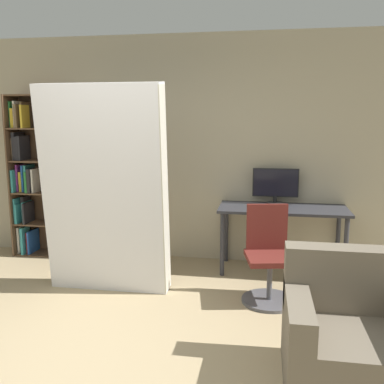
# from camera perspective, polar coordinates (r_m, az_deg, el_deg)

# --- Properties ---
(wall_back) EXTENTS (8.00, 0.06, 2.70)m
(wall_back) POSITION_cam_1_polar(r_m,az_deg,el_deg) (5.25, -2.97, 5.69)
(wall_back) COLOR tan
(wall_back) RESTS_ON ground
(desk) EXTENTS (1.42, 0.61, 0.74)m
(desk) POSITION_cam_1_polar(r_m,az_deg,el_deg) (4.90, 11.99, -3.12)
(desk) COLOR #2D2D33
(desk) RESTS_ON ground
(monitor) EXTENTS (0.52, 0.19, 0.42)m
(monitor) POSITION_cam_1_polar(r_m,az_deg,el_deg) (5.02, 11.07, 0.96)
(monitor) COLOR black
(monitor) RESTS_ON desk
(office_chair) EXTENTS (0.52, 0.52, 0.91)m
(office_chair) POSITION_cam_1_polar(r_m,az_deg,el_deg) (4.18, 10.21, -9.34)
(office_chair) COLOR #4C4C51
(office_chair) RESTS_ON ground
(bookshelf) EXTENTS (0.70, 0.35, 2.01)m
(bookshelf) POSITION_cam_1_polar(r_m,az_deg,el_deg) (5.75, -20.17, 1.90)
(bookshelf) COLOR brown
(bookshelf) RESTS_ON ground
(mattress_near) EXTENTS (1.22, 0.41, 2.06)m
(mattress_near) POSITION_cam_1_polar(r_m,az_deg,el_deg) (4.26, -11.48, 0.19)
(mattress_near) COLOR silver
(mattress_near) RESTS_ON ground
(armchair) EXTENTS (0.85, 0.80, 0.85)m
(armchair) POSITION_cam_1_polar(r_m,az_deg,el_deg) (3.13, 20.36, -17.58)
(armchair) COLOR #665B4C
(armchair) RESTS_ON ground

